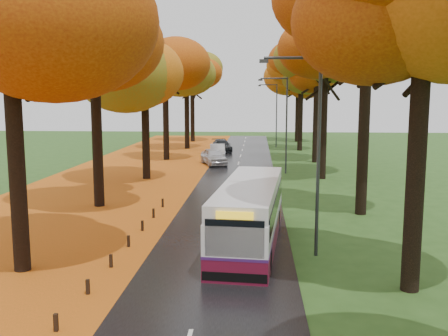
# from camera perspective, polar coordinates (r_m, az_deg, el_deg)

# --- Properties ---
(road) EXTENTS (6.50, 90.00, 0.04)m
(road) POSITION_cam_1_polar(r_m,az_deg,el_deg) (37.39, 1.04, -1.69)
(road) COLOR black
(road) RESTS_ON ground
(centre_line) EXTENTS (0.12, 90.00, 0.01)m
(centre_line) POSITION_cam_1_polar(r_m,az_deg,el_deg) (37.39, 1.04, -1.65)
(centre_line) COLOR silver
(centre_line) RESTS_ON road
(leaf_verge) EXTENTS (12.00, 90.00, 0.02)m
(leaf_verge) POSITION_cam_1_polar(r_m,az_deg,el_deg) (38.87, -12.33, -1.52)
(leaf_verge) COLOR #8F4C0D
(leaf_verge) RESTS_ON ground
(leaf_drift) EXTENTS (0.90, 90.00, 0.01)m
(leaf_drift) POSITION_cam_1_polar(r_m,az_deg,el_deg) (37.65, -3.60, -1.60)
(leaf_drift) COLOR #D95C16
(leaf_drift) RESTS_ON road
(trees_left) EXTENTS (9.20, 74.00, 13.88)m
(trees_left) POSITION_cam_1_polar(r_m,az_deg,el_deg) (40.00, -9.36, 12.53)
(trees_left) COLOR black
(trees_left) RESTS_ON ground
(trees_right) EXTENTS (9.30, 74.20, 13.96)m
(trees_right) POSITION_cam_1_polar(r_m,az_deg,el_deg) (39.23, 12.04, 12.77)
(trees_right) COLOR black
(trees_right) RESTS_ON ground
(bollard_row) EXTENTS (0.11, 23.51, 0.52)m
(bollard_row) POSITION_cam_1_polar(r_m,az_deg,el_deg) (18.44, -13.96, -11.58)
(bollard_row) COLOR black
(bollard_row) RESTS_ON ground
(streetlamp_near) EXTENTS (2.45, 0.18, 8.00)m
(streetlamp_near) POSITION_cam_1_polar(r_m,az_deg,el_deg) (19.99, 10.07, 3.16)
(streetlamp_near) COLOR #333538
(streetlamp_near) RESTS_ON ground
(streetlamp_mid) EXTENTS (2.45, 0.18, 8.00)m
(streetlamp_mid) POSITION_cam_1_polar(r_m,az_deg,el_deg) (41.89, 6.82, 5.77)
(streetlamp_mid) COLOR #333538
(streetlamp_mid) RESTS_ON ground
(streetlamp_far) EXTENTS (2.45, 0.18, 8.00)m
(streetlamp_far) POSITION_cam_1_polar(r_m,az_deg,el_deg) (63.86, 5.80, 6.59)
(streetlamp_far) COLOR #333538
(streetlamp_far) RESTS_ON ground
(bus) EXTENTS (3.24, 10.35, 2.68)m
(bus) POSITION_cam_1_polar(r_m,az_deg,el_deg) (21.89, 2.99, -4.97)
(bus) COLOR #5A0E23
(bus) RESTS_ON road
(car_white) EXTENTS (3.22, 4.87, 1.54)m
(car_white) POSITION_cam_1_polar(r_m,az_deg,el_deg) (47.12, -1.18, 1.32)
(car_white) COLOR #BBBBC0
(car_white) RESTS_ON road
(car_silver) EXTENTS (1.93, 4.53, 1.45)m
(car_silver) POSITION_cam_1_polar(r_m,az_deg,el_deg) (52.10, -0.75, 1.93)
(car_silver) COLOR #B0B2B8
(car_silver) RESTS_ON road
(car_dark) EXTENTS (2.99, 5.11, 1.39)m
(car_dark) POSITION_cam_1_polar(r_m,az_deg,el_deg) (58.18, -0.27, 2.55)
(car_dark) COLOR black
(car_dark) RESTS_ON road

